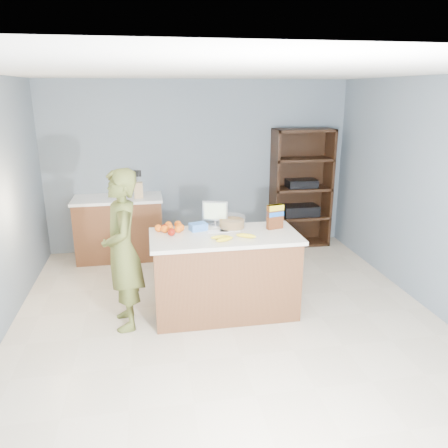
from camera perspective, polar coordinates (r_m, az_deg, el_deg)
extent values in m
cube|color=beige|center=(4.66, 0.77, -13.10)|extent=(4.50, 5.00, 0.02)
cube|color=slate|center=(6.60, -3.29, 7.50)|extent=(4.50, 0.02, 2.50)
cube|color=slate|center=(1.98, 15.28, -17.20)|extent=(4.50, 0.02, 2.50)
cube|color=slate|center=(5.09, 26.58, 2.85)|extent=(0.02, 5.00, 2.50)
cube|color=white|center=(4.04, 0.92, 19.29)|extent=(4.50, 5.00, 0.02)
cube|color=brown|center=(4.73, 0.11, -6.79)|extent=(1.50, 0.70, 0.86)
cube|color=silver|center=(4.57, 0.11, -1.62)|extent=(1.56, 0.76, 0.04)
cube|color=black|center=(4.90, 0.10, -10.86)|extent=(1.46, 0.66, 0.10)
cube|color=brown|center=(6.46, -13.46, -0.64)|extent=(1.20, 0.60, 0.86)
cube|color=white|center=(6.35, -13.74, 3.24)|extent=(1.24, 0.62, 0.04)
cube|color=black|center=(6.99, 9.54, 4.92)|extent=(0.90, 0.04, 1.80)
cube|color=black|center=(6.69, 6.56, 4.50)|extent=(0.04, 0.40, 1.80)
cube|color=black|center=(6.98, 13.36, 4.68)|extent=(0.04, 0.40, 1.80)
cube|color=black|center=(7.07, 9.67, -2.38)|extent=(0.90, 0.40, 0.04)
cube|color=black|center=(6.94, 9.84, 0.97)|extent=(0.90, 0.40, 0.04)
cube|color=black|center=(6.83, 10.03, 4.60)|extent=(0.90, 0.40, 0.04)
cube|color=black|center=(6.75, 10.23, 8.33)|extent=(0.90, 0.40, 0.04)
cube|color=black|center=(6.70, 10.43, 11.97)|extent=(0.90, 0.40, 0.04)
cube|color=black|center=(6.91, 9.89, 1.76)|extent=(0.55, 0.32, 0.16)
cube|color=black|center=(6.81, 10.07, 5.26)|extent=(0.45, 0.30, 0.12)
imported|color=#535926|center=(4.46, -13.12, -3.40)|extent=(0.47, 0.64, 1.64)
cube|color=tan|center=(6.22, -11.10, 4.37)|extent=(0.12, 0.10, 0.22)
cylinder|color=black|center=(6.19, -11.55, 5.75)|extent=(0.02, 0.02, 0.09)
cylinder|color=black|center=(6.19, -11.37, 5.76)|extent=(0.02, 0.02, 0.09)
cylinder|color=black|center=(6.19, -11.18, 5.77)|extent=(0.02, 0.02, 0.09)
cylinder|color=black|center=(6.19, -10.99, 5.78)|extent=(0.02, 0.02, 0.09)
cylinder|color=black|center=(6.19, -10.81, 5.79)|extent=(0.02, 0.02, 0.09)
cube|color=white|center=(4.66, -0.81, -0.96)|extent=(0.22, 0.12, 0.00)
cube|color=white|center=(4.69, 0.79, -0.83)|extent=(0.23, 0.14, 0.00)
ellipsoid|color=yellow|center=(4.41, -0.44, -1.74)|extent=(0.20, 0.05, 0.05)
ellipsoid|color=yellow|center=(4.35, 0.09, -2.00)|extent=(0.20, 0.13, 0.05)
ellipsoid|color=yellow|center=(4.46, 2.86, -1.52)|extent=(0.21, 0.13, 0.05)
ellipsoid|color=yellow|center=(4.46, 2.97, -1.54)|extent=(0.20, 0.14, 0.05)
sphere|color=maroon|center=(4.68, -7.79, -0.53)|extent=(0.08, 0.08, 0.08)
sphere|color=maroon|center=(4.54, -6.88, -1.05)|extent=(0.08, 0.08, 0.08)
sphere|color=#F8610F|center=(4.65, -7.71, -0.66)|extent=(0.08, 0.08, 0.08)
sphere|color=#F8610F|center=(4.79, -7.26, -0.12)|extent=(0.08, 0.08, 0.08)
sphere|color=#F8610F|center=(4.63, -6.02, -0.68)|extent=(0.08, 0.08, 0.08)
sphere|color=#F8610F|center=(4.70, -5.82, -0.41)|extent=(0.08, 0.08, 0.08)
sphere|color=#F8610F|center=(4.69, -8.57, -0.54)|extent=(0.08, 0.08, 0.08)
sphere|color=#F8610F|center=(4.70, -7.10, -0.47)|extent=(0.08, 0.08, 0.08)
sphere|color=#F8610F|center=(4.80, -6.04, -0.04)|extent=(0.08, 0.08, 0.08)
sphere|color=#F8610F|center=(4.66, -7.78, -0.65)|extent=(0.08, 0.08, 0.08)
sphere|color=#F8610F|center=(4.68, -5.66, -0.48)|extent=(0.08, 0.08, 0.08)
cube|color=blue|center=(4.69, -3.39, -0.36)|extent=(0.21, 0.17, 0.08)
cylinder|color=#267219|center=(4.78, 1.02, 0.07)|extent=(0.27, 0.27, 0.09)
cylinder|color=white|center=(4.78, 1.02, 0.30)|extent=(0.30, 0.30, 0.13)
cylinder|color=silver|center=(4.86, -1.15, -0.15)|extent=(0.12, 0.12, 0.01)
cylinder|color=silver|center=(4.85, -1.16, 0.20)|extent=(0.02, 0.02, 0.05)
cube|color=silver|center=(4.81, -1.17, 1.74)|extent=(0.28, 0.12, 0.22)
cube|color=yellow|center=(4.79, -1.20, 1.67)|extent=(0.23, 0.08, 0.18)
cube|color=#592B14|center=(4.75, 6.69, 0.94)|extent=(0.19, 0.10, 0.27)
cube|color=yellow|center=(4.72, 6.73, 2.16)|extent=(0.19, 0.11, 0.06)
cube|color=blue|center=(4.74, 6.70, 1.34)|extent=(0.19, 0.11, 0.05)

